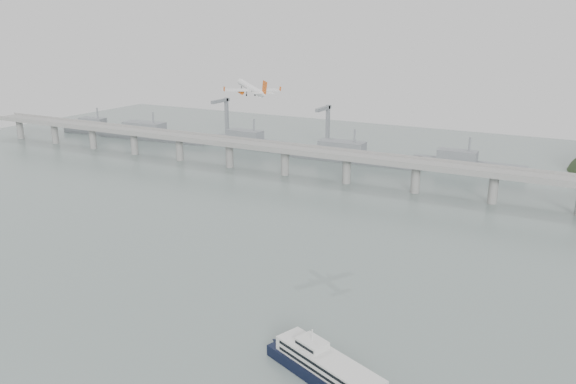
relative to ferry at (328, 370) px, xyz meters
The scene contains 5 objects.
ground 57.61m from the ferry, 160.50° to the left, with size 900.00×900.00×0.00m, color slate.
bridge 226.46m from the ferry, 104.17° to the left, with size 800.00×22.00×23.90m.
distant_fleet 353.14m from the ferry, 126.39° to the left, with size 453.00×60.90×40.00m.
ferry is the anchor object (origin of this frame).
airliner 152.19m from the ferry, 131.70° to the left, with size 30.50×28.62×9.22m.
Camera 1 is at (115.59, -161.48, 109.65)m, focal length 35.00 mm.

